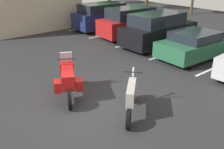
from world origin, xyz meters
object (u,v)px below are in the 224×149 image
car_red (133,22)px  car_green (197,44)px  car_navy (105,16)px  car_black (159,30)px  motorcycle_second (131,97)px  motorcycle_touring (68,78)px

car_red → car_green: car_red is taller
car_navy → car_red: (2.93, 0.05, -0.01)m
car_red → car_green: bearing=-4.6°
car_navy → car_red: 2.93m
car_navy → car_green: car_navy is taller
car_navy → car_green: size_ratio=1.07×
car_navy → car_black: (5.40, -0.25, -0.01)m
motorcycle_second → car_navy: (-9.95, 6.68, 0.38)m
car_green → car_black: bearing=177.6°
motorcycle_second → car_red: size_ratio=0.35×
motorcycle_touring → car_black: car_black is taller
car_navy → car_red: size_ratio=0.99×
car_red → car_green: 5.19m
motorcycle_touring → car_navy: 10.79m
car_navy → car_red: car_red is taller
motorcycle_touring → car_red: size_ratio=0.44×
car_black → car_green: size_ratio=1.06×
car_navy → car_black: 5.41m
car_navy → car_green: 8.11m
motorcycle_second → car_green: (-1.85, 6.31, 0.11)m
car_navy → motorcycle_second: bearing=-33.9°
car_navy → car_black: car_black is taller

